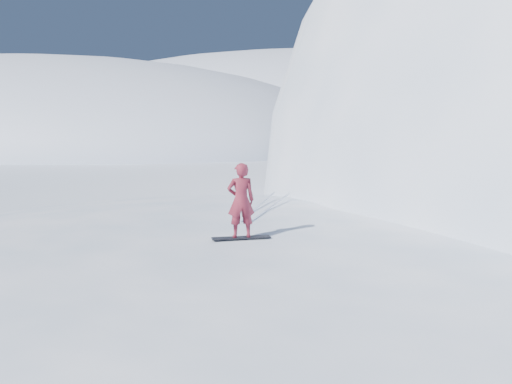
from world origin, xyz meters
The scene contains 8 objects.
ground centered at (0.00, 0.00, 0.00)m, with size 400.00×400.00×0.00m, color white.
near_ridge centered at (1.00, 3.00, 0.00)m, with size 36.00×28.00×4.80m, color white.
far_ridge_a centered at (-70.00, 60.00, 0.00)m, with size 120.00×70.00×28.00m, color white.
far_ridge_c centered at (-40.00, 110.00, 0.00)m, with size 140.00×90.00×36.00m, color white.
wind_bumps centered at (-0.56, 2.12, 0.00)m, with size 16.00×14.40×1.00m.
snowboard centered at (-0.11, 0.87, 2.41)m, with size 1.56×0.29×0.03m, color black.
snowboarder centered at (-0.11, 0.87, 3.42)m, with size 0.72×0.47×1.98m, color maroon.
board_tracks centered at (-1.41, 5.74, 2.42)m, with size 1.59×5.94×0.04m.
Camera 1 is at (6.14, -12.53, 5.89)m, focal length 40.00 mm.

